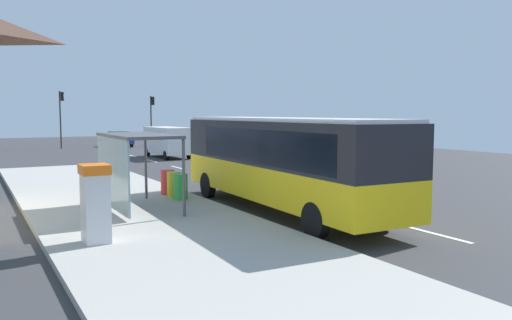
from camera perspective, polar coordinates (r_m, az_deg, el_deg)
The scene contains 20 objects.
ground_plane at distance 31.64m, azimuth -9.22°, elevation -0.92°, with size 56.00×92.00×0.04m, color #38383A.
sidewalk_platform at distance 18.37m, azimuth -14.82°, elevation -5.17°, with size 6.20×30.00×0.18m, color #ADAAA3.
lane_stripe_seg_0 at distance 15.08m, azimuth 19.81°, elevation -7.90°, with size 0.16×2.20×0.01m, color silver.
lane_stripe_seg_1 at distance 18.64m, azimuth 8.01°, elevation -5.15°, with size 0.16×2.20×0.01m, color silver.
lane_stripe_seg_2 at distance 22.74m, azimuth 0.27°, elevation -3.21°, with size 0.16×2.20×0.01m, color silver.
lane_stripe_seg_3 at distance 27.14m, azimuth -5.02°, elevation -1.84°, with size 0.16×2.20×0.01m, color silver.
lane_stripe_seg_4 at distance 31.73m, azimuth -8.80°, elevation -0.85°, with size 0.16×2.20×0.01m, color silver.
lane_stripe_seg_5 at distance 36.42m, azimuth -11.62°, elevation -0.11°, with size 0.16×2.20×0.01m, color silver.
lane_stripe_seg_6 at distance 41.18m, azimuth -13.79°, elevation 0.46°, with size 0.16×2.20×0.01m, color silver.
lane_stripe_seg_7 at distance 46.00m, azimuth -15.50°, elevation 0.92°, with size 0.16×2.20×0.01m, color silver.
bus at distance 17.30m, azimuth 2.85°, elevation 0.23°, with size 2.91×11.09×3.21m.
white_van at distance 38.95m, azimuth -9.90°, elevation 2.24°, with size 2.12×5.24×2.30m.
sedan_near at distance 52.84m, azimuth -15.14°, elevation 2.32°, with size 1.94×4.45×1.52m.
ticket_machine at distance 13.11m, azimuth -17.58°, elevation -4.61°, with size 0.66×0.76×1.94m.
recycling_bin_green at distance 18.99m, azimuth -8.47°, elevation -2.97°, with size 0.52×0.52×0.95m, color green.
recycling_bin_yellow at distance 19.64m, azimuth -9.21°, elevation -2.71°, with size 0.52×0.52×0.95m, color yellow.
recycling_bin_red at distance 20.29m, azimuth -9.90°, elevation -2.47°, with size 0.52×0.52×0.95m, color red.
traffic_light_near_side at distance 52.89m, azimuth -11.61°, elevation 5.21°, with size 0.49×0.28×5.09m.
traffic_light_far_side at distance 51.66m, azimuth -21.04°, elevation 5.19°, with size 0.49×0.28×5.43m.
bus_shelter at distance 17.11m, azimuth -14.12°, elevation 0.87°, with size 1.80×4.00×2.50m.
Camera 1 is at (-10.99, -15.48, 3.37)m, focal length 35.62 mm.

